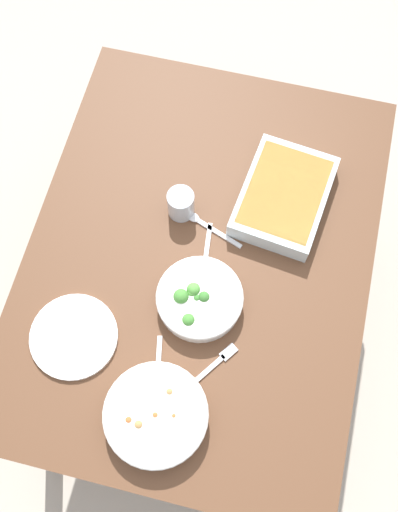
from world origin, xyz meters
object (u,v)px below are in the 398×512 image
at_px(stew_bowl, 154,415).
at_px(fork_on_table, 213,366).
at_px(drink_cup, 181,204).
at_px(side_plate, 74,336).
at_px(spoon_spare, 206,225).
at_px(spoon_by_broccoli, 205,262).
at_px(broccoli_bowl, 199,299).
at_px(spoon_by_stew, 157,381).
at_px(baking_dish, 284,196).

bearing_deg(stew_bowl, fork_on_table, -35.29).
height_order(drink_cup, fork_on_table, drink_cup).
height_order(side_plate, fork_on_table, side_plate).
relative_size(drink_cup, spoon_spare, 0.50).
relative_size(side_plate, spoon_by_broccoli, 1.25).
distance_m(stew_bowl, spoon_spare, 0.51).
distance_m(broccoli_bowl, spoon_by_broccoli, 0.11).
relative_size(broccoli_bowl, side_plate, 1.00).
height_order(drink_cup, spoon_spare, drink_cup).
distance_m(spoon_by_broccoli, spoon_spare, 0.11).
height_order(stew_bowl, broccoli_bowl, broccoli_bowl).
distance_m(side_plate, spoon_spare, 0.45).
relative_size(stew_bowl, fork_on_table, 1.59).
relative_size(stew_bowl, spoon_by_broccoli, 1.40).
relative_size(spoon_by_stew, spoon_spare, 1.03).
bearing_deg(baking_dish, side_plate, 138.66).
height_order(stew_bowl, spoon_by_broccoli, stew_bowl).
distance_m(spoon_spare, fork_on_table, 0.38).
bearing_deg(baking_dish, fork_on_table, 170.38).
bearing_deg(spoon_spare, broccoli_bowl, -170.98).
bearing_deg(spoon_by_stew, broccoli_bowl, -13.22).
relative_size(side_plate, spoon_by_stew, 1.26).
relative_size(broccoli_bowl, drink_cup, 2.58).
bearing_deg(stew_bowl, broccoli_bowl, -6.66).
bearing_deg(spoon_by_stew, spoon_spare, -2.34).
relative_size(spoon_by_broccoli, spoon_spare, 1.03).
relative_size(side_plate, spoon_spare, 1.29).
relative_size(baking_dish, drink_cup, 3.82).
distance_m(baking_dish, fork_on_table, 0.49).
relative_size(stew_bowl, broccoli_bowl, 1.12).
height_order(side_plate, spoon_spare, side_plate).
xyz_separation_m(spoon_by_stew, spoon_spare, (0.43, -0.02, 0.00)).
bearing_deg(spoon_by_stew, baking_dish, -20.28).
height_order(baking_dish, drink_cup, drink_cup).
relative_size(broccoli_bowl, spoon_spare, 1.29).
bearing_deg(spoon_spare, fork_on_table, -163.99).
distance_m(spoon_by_stew, fork_on_table, 0.14).
bearing_deg(side_plate, baking_dish, -41.34).
bearing_deg(drink_cup, stew_bowl, -172.25).
bearing_deg(spoon_spare, spoon_by_stew, 177.66).
bearing_deg(side_plate, spoon_by_broccoli, -45.09).
bearing_deg(broccoli_bowl, stew_bowl, 173.34).
relative_size(drink_cup, spoon_by_broccoli, 0.48).
bearing_deg(drink_cup, broccoli_bowl, -155.76).
relative_size(stew_bowl, drink_cup, 2.90).
height_order(spoon_by_broccoli, fork_on_table, spoon_by_broccoli).
bearing_deg(side_plate, spoon_spare, -33.54).
xyz_separation_m(stew_bowl, spoon_by_stew, (0.08, 0.02, -0.03)).
relative_size(stew_bowl, spoon_spare, 1.44).
height_order(spoon_by_stew, fork_on_table, spoon_by_stew).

